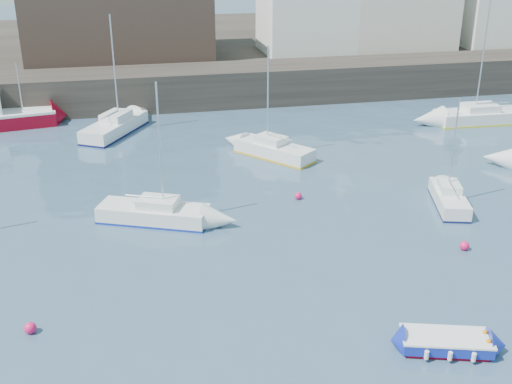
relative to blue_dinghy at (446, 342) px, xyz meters
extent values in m
plane|color=#2D4760|center=(-4.34, 0.14, -0.34)|extent=(220.00, 220.00, 0.00)
cube|color=#28231E|center=(-4.34, 35.14, 1.16)|extent=(90.00, 5.00, 3.00)
cube|color=#28231E|center=(-4.34, 53.14, 1.06)|extent=(90.00, 32.00, 2.80)
cube|color=white|center=(26.66, 41.64, 6.21)|extent=(9.00, 7.00, 7.50)
cube|color=white|center=(6.66, 41.64, 5.71)|extent=(8.00, 7.00, 6.50)
cube|color=#3D2D26|center=(-10.34, 43.14, 5.96)|extent=(16.00, 10.00, 7.00)
cube|color=maroon|center=(0.00, 0.00, -0.27)|extent=(3.08, 1.95, 0.14)
cube|color=#1427A1|center=(0.00, 0.00, 0.00)|extent=(3.37, 2.17, 0.39)
cube|color=white|center=(0.00, 0.00, 0.23)|extent=(3.43, 2.21, 0.07)
cube|color=white|center=(0.00, 0.00, 0.06)|extent=(2.66, 1.61, 0.36)
cube|color=#D0B485|center=(0.00, 0.00, 0.15)|extent=(0.48, 0.96, 0.05)
cylinder|color=white|center=(-0.55, 0.96, -0.03)|extent=(0.16, 0.16, 0.31)
cylinder|color=white|center=(-0.99, -0.51, -0.03)|extent=(0.16, 0.16, 0.31)
cylinder|color=white|center=(0.22, 0.74, -0.03)|extent=(0.16, 0.16, 0.31)
cylinder|color=white|center=(-0.22, -0.74, -0.03)|extent=(0.16, 0.16, 0.31)
cylinder|color=white|center=(0.99, 0.51, -0.03)|extent=(0.16, 0.16, 0.31)
cylinder|color=white|center=(0.55, -0.96, -0.03)|extent=(0.16, 0.16, 0.31)
cube|color=maroon|center=(-19.26, 31.64, 0.15)|extent=(7.48, 3.84, 0.98)
cube|color=white|center=(-19.26, 31.64, 0.73)|extent=(7.48, 3.84, 0.18)
cylinder|color=silver|center=(-17.94, 31.87, 2.60)|extent=(0.09, 0.09, 3.56)
cube|color=white|center=(-9.51, 12.94, 0.08)|extent=(5.84, 3.83, 0.84)
cube|color=#122C9C|center=(-9.51, 12.94, -0.28)|extent=(5.90, 3.87, 0.11)
cube|color=white|center=(-9.26, 12.83, 0.73)|extent=(2.32, 2.00, 0.47)
cylinder|color=silver|center=(-9.00, 12.72, 3.71)|extent=(0.09, 0.09, 6.42)
cube|color=white|center=(6.16, 11.59, 0.06)|extent=(2.56, 4.62, 0.79)
cube|color=#101743|center=(6.16, 11.59, -0.28)|extent=(2.59, 4.67, 0.11)
cube|color=white|center=(6.22, 11.80, 0.68)|extent=(1.44, 1.77, 0.44)
cylinder|color=silver|center=(6.28, 12.01, 2.99)|extent=(0.09, 0.09, 5.06)
cube|color=white|center=(-1.24, 21.08, 0.11)|extent=(4.77, 5.28, 0.89)
cube|color=gold|center=(-1.24, 21.08, -0.28)|extent=(4.81, 5.34, 0.12)
cube|color=white|center=(-1.41, 21.28, 0.79)|extent=(2.20, 2.29, 0.49)
cylinder|color=silver|center=(-1.58, 21.49, 3.66)|extent=(0.10, 0.10, 6.22)
cube|color=white|center=(16.14, 25.31, 0.13)|extent=(7.29, 2.50, 0.93)
cube|color=yellow|center=(16.14, 25.31, -0.27)|extent=(7.36, 2.53, 0.12)
cube|color=white|center=(15.78, 25.32, 0.85)|extent=(2.57, 1.80, 0.52)
cylinder|color=silver|center=(15.42, 25.33, 4.75)|extent=(0.10, 0.10, 8.31)
cube|color=white|center=(-11.31, 28.31, 0.14)|extent=(5.02, 6.55, 0.96)
cube|color=#101346|center=(-11.31, 28.31, -0.27)|extent=(5.07, 6.62, 0.13)
cube|color=white|center=(-11.14, 28.59, 0.89)|extent=(2.46, 2.71, 0.53)
cylinder|color=silver|center=(-10.98, 28.86, 4.30)|extent=(0.11, 0.11, 7.36)
sphere|color=#EB1658|center=(-14.64, 4.19, -0.34)|extent=(0.45, 0.45, 0.45)
sphere|color=#EB1658|center=(4.47, 6.81, -0.34)|extent=(0.44, 0.44, 0.44)
sphere|color=#EB1658|center=(-1.53, 14.14, -0.34)|extent=(0.40, 0.40, 0.40)
camera|label=1|loc=(-10.58, -17.11, 13.85)|focal=45.00mm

